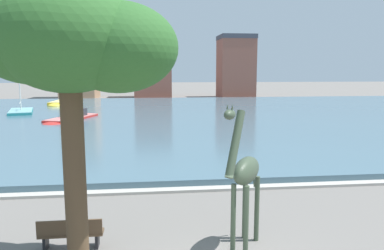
{
  "coord_description": "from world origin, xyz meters",
  "views": [
    {
      "loc": [
        -1.77,
        -7.74,
        5.08
      ],
      "look_at": [
        0.47,
        11.58,
        2.2
      ],
      "focal_mm": 34.7,
      "sensor_mm": 36.0,
      "label": 1
    }
  ],
  "objects_px": {
    "sailboat_red": "(69,119)",
    "shade_tree": "(72,43)",
    "giraffe_statue": "(245,174)",
    "sailboat_yellow": "(61,104)",
    "sailboat_teal": "(21,112)",
    "park_bench": "(71,233)"
  },
  "relations": [
    {
      "from": "sailboat_red",
      "to": "park_bench",
      "type": "distance_m",
      "value": 26.5
    },
    {
      "from": "park_bench",
      "to": "giraffe_statue",
      "type": "bearing_deg",
      "value": -5.6
    },
    {
      "from": "sailboat_teal",
      "to": "park_bench",
      "type": "bearing_deg",
      "value": -70.0
    },
    {
      "from": "sailboat_teal",
      "to": "sailboat_red",
      "type": "bearing_deg",
      "value": -47.0
    },
    {
      "from": "park_bench",
      "to": "shade_tree",
      "type": "bearing_deg",
      "value": -66.05
    },
    {
      "from": "giraffe_statue",
      "to": "park_bench",
      "type": "height_order",
      "value": "giraffe_statue"
    },
    {
      "from": "shade_tree",
      "to": "sailboat_red",
      "type": "bearing_deg",
      "value": 102.17
    },
    {
      "from": "shade_tree",
      "to": "park_bench",
      "type": "relative_size",
      "value": 3.95
    },
    {
      "from": "giraffe_statue",
      "to": "sailboat_teal",
      "type": "relative_size",
      "value": 0.59
    },
    {
      "from": "sailboat_red",
      "to": "shade_tree",
      "type": "relative_size",
      "value": 1.07
    },
    {
      "from": "sailboat_red",
      "to": "giraffe_statue",
      "type": "bearing_deg",
      "value": -68.81
    },
    {
      "from": "sailboat_red",
      "to": "sailboat_yellow",
      "type": "height_order",
      "value": "sailboat_yellow"
    },
    {
      "from": "sailboat_red",
      "to": "park_bench",
      "type": "bearing_deg",
      "value": -78.38
    },
    {
      "from": "giraffe_statue",
      "to": "sailboat_yellow",
      "type": "xyz_separation_m",
      "value": [
        -14.79,
        43.31,
        -1.74
      ]
    },
    {
      "from": "giraffe_statue",
      "to": "shade_tree",
      "type": "bearing_deg",
      "value": -171.66
    },
    {
      "from": "giraffe_statue",
      "to": "park_bench",
      "type": "xyz_separation_m",
      "value": [
        -4.91,
        0.48,
        -1.7
      ]
    },
    {
      "from": "giraffe_statue",
      "to": "sailboat_red",
      "type": "height_order",
      "value": "sailboat_red"
    },
    {
      "from": "giraffe_statue",
      "to": "park_bench",
      "type": "bearing_deg",
      "value": 174.4
    },
    {
      "from": "giraffe_statue",
      "to": "sailboat_teal",
      "type": "xyz_separation_m",
      "value": [
        -16.99,
        33.67,
        -1.81
      ]
    },
    {
      "from": "sailboat_teal",
      "to": "sailboat_yellow",
      "type": "distance_m",
      "value": 9.89
    },
    {
      "from": "sailboat_red",
      "to": "park_bench",
      "type": "height_order",
      "value": "sailboat_red"
    },
    {
      "from": "sailboat_red",
      "to": "shade_tree",
      "type": "height_order",
      "value": "shade_tree"
    }
  ]
}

